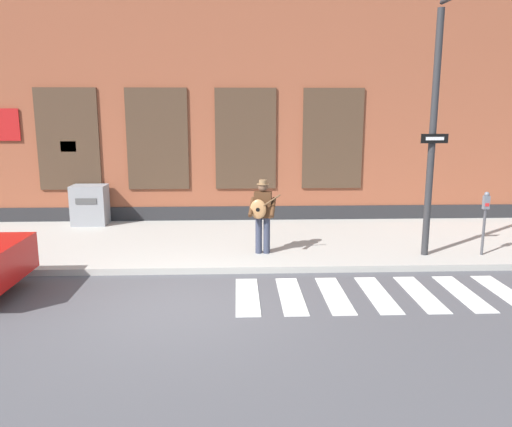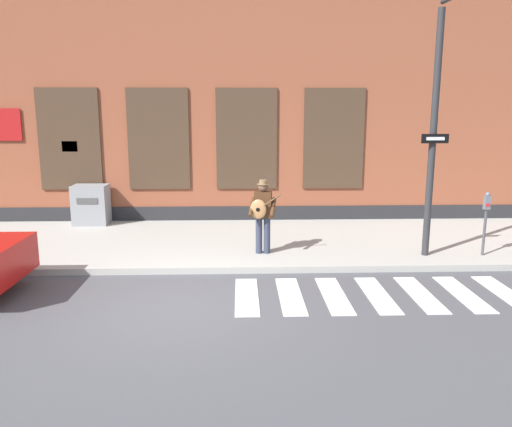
# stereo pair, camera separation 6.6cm
# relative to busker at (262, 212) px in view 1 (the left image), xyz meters

# --- Properties ---
(ground_plane) EXTENTS (160.00, 160.00, 0.00)m
(ground_plane) POSITION_rel_busker_xyz_m (-1.57, -2.84, -1.09)
(ground_plane) COLOR #4C4C51
(sidewalk) EXTENTS (28.00, 4.71, 0.14)m
(sidewalk) POSITION_rel_busker_xyz_m (-1.57, 1.31, -1.02)
(sidewalk) COLOR #ADAAA3
(sidewalk) RESTS_ON ground
(building_backdrop) EXTENTS (28.00, 4.06, 8.70)m
(building_backdrop) POSITION_rel_busker_xyz_m (-1.57, 5.66, 3.25)
(building_backdrop) COLOR brown
(building_backdrop) RESTS_ON ground
(crosswalk) EXTENTS (5.20, 1.90, 0.01)m
(crosswalk) POSITION_rel_busker_xyz_m (2.00, -2.35, -1.09)
(crosswalk) COLOR silver
(crosswalk) RESTS_ON ground
(busker) EXTENTS (0.72, 0.60, 1.68)m
(busker) POSITION_rel_busker_xyz_m (0.00, 0.00, 0.00)
(busker) COLOR #33384C
(busker) RESTS_ON sidewalk
(traffic_light) EXTENTS (0.63, 3.27, 5.45)m
(traffic_light) POSITION_rel_busker_xyz_m (3.73, -1.43, 2.81)
(traffic_light) COLOR #2D2D30
(traffic_light) RESTS_ON sidewalk
(parking_meter) EXTENTS (0.13, 0.11, 1.44)m
(parking_meter) POSITION_rel_busker_xyz_m (4.94, -0.31, -0.01)
(parking_meter) COLOR #47474C
(parking_meter) RESTS_ON sidewalk
(utility_box) EXTENTS (0.96, 0.72, 1.13)m
(utility_box) POSITION_rel_busker_xyz_m (-4.75, 3.21, -0.39)
(utility_box) COLOR gray
(utility_box) RESTS_ON sidewalk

